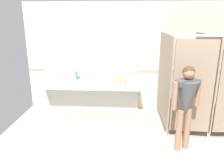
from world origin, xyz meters
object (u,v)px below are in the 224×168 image
(person_standing, at_px, (186,99))
(handbag, at_px, (119,78))
(soap_dispenser, at_px, (76,76))
(paper_cup, at_px, (67,81))

(person_standing, height_order, handbag, person_standing)
(person_standing, distance_m, soap_dispenser, 2.98)
(soap_dispenser, relative_size, paper_cup, 2.04)
(paper_cup, bearing_deg, handbag, -0.19)
(person_standing, height_order, soap_dispenser, person_standing)
(handbag, bearing_deg, soap_dispenser, 163.90)
(person_standing, bearing_deg, handbag, 130.28)
(handbag, distance_m, soap_dispenser, 1.18)
(person_standing, distance_m, handbag, 1.93)
(soap_dispenser, bearing_deg, person_standing, -37.08)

